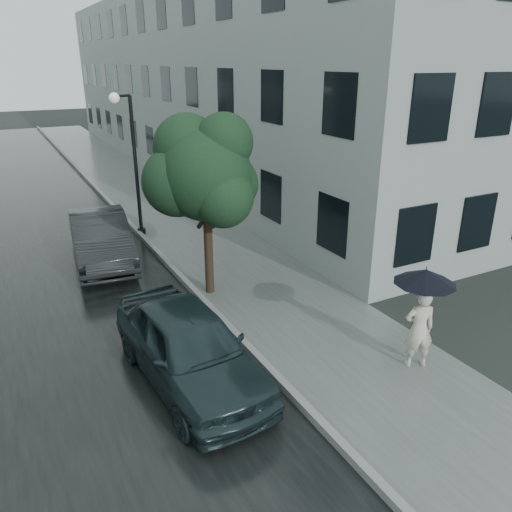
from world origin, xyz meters
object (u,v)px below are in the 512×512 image
car_near (189,347)px  car_far (101,238)px  pedestrian (419,329)px  lamp_post (131,156)px  street_tree (204,173)px

car_near → car_far: 6.80m
pedestrian → car_far: pedestrian is taller
car_far → car_near: bearing=-83.0°
pedestrian → car_near: size_ratio=0.38×
car_near → lamp_post: bearing=77.0°
lamp_post → car_near: lamp_post is taller
car_near → car_far: car_far is taller
street_tree → lamp_post: size_ratio=0.96×
pedestrian → street_tree: 5.99m
street_tree → car_near: bearing=-117.6°
pedestrian → car_near: 4.37m
pedestrian → lamp_post: (-2.68, 10.31, 1.88)m
lamp_post → car_near: (-1.39, -8.72, -1.96)m
pedestrian → street_tree: size_ratio=0.36×
street_tree → car_far: (-2.01, 3.33, -2.36)m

